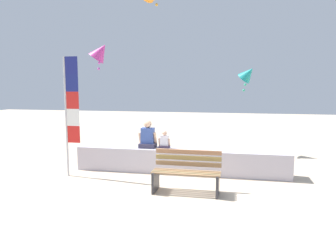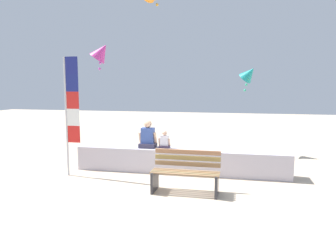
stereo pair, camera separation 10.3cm
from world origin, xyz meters
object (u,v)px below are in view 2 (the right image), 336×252
person_adult (148,137)px  person_child (164,141)px  kite_teal (249,74)px  flag_banner (70,107)px  kite_magenta (101,52)px  park_bench (186,173)px

person_adult → person_child: bearing=0.0°
person_adult → kite_teal: (2.67, 2.79, 1.75)m
person_child → flag_banner: 2.55m
person_child → kite_teal: kite_teal is taller
kite_magenta → kite_teal: bearing=16.7°
person_adult → kite_magenta: size_ratio=0.78×
person_child → kite_magenta: size_ratio=0.50×
park_bench → kite_teal: 5.07m
person_adult → person_child: person_adult is taller
park_bench → person_child: 1.78m
kite_teal → park_bench: bearing=-108.0°
park_bench → kite_magenta: size_ratio=1.54×
person_child → flag_banner: size_ratio=0.16×
person_adult → flag_banner: flag_banner is taller
park_bench → person_child: person_child is taller
person_adult → kite_magenta: kite_magenta is taller
kite_magenta → person_adult: bearing=-36.9°
person_child → kite_teal: bearing=51.4°
person_child → kite_magenta: (-2.34, 1.42, 2.52)m
park_bench → person_adult: (-1.27, 1.53, 0.51)m
person_adult → flag_banner: (-1.75, -0.88, 0.83)m
park_bench → person_adult: bearing=129.8°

